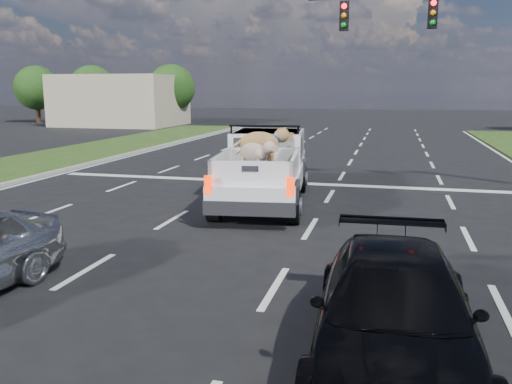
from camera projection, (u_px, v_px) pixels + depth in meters
The scene contains 8 objects.
ground at pixel (176, 279), 9.37m from camera, with size 160.00×160.00×0.00m, color black.
road_markings at pixel (263, 203), 15.62m from camera, with size 17.75×60.00×0.01m.
building_left at pixel (121, 100), 48.04m from camera, with size 10.00×8.00×4.40m, color tan.
tree_far_a at pixel (36, 88), 52.15m from camera, with size 4.20×4.20×5.40m.
tree_far_b at pixel (92, 88), 50.70m from camera, with size 4.20×4.20×5.40m.
tree_far_c at pixel (172, 88), 48.78m from camera, with size 4.20×4.20×5.40m.
pickup_truck at pixel (264, 167), 15.40m from camera, with size 2.84×6.18×2.24m.
black_coupe at pixel (394, 313), 6.32m from camera, with size 1.88×4.62×1.34m, color black.
Camera 1 is at (3.53, -8.31, 3.25)m, focal length 38.00 mm.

